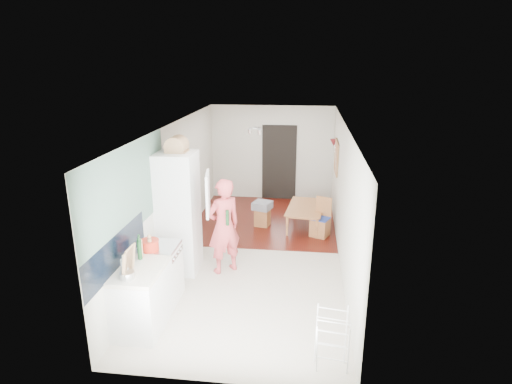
% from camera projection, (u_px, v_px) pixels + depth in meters
% --- Properties ---
extents(room_shell, '(3.20, 7.00, 2.50)m').
position_uv_depth(room_shell, '(256.00, 193.00, 7.98)').
color(room_shell, beige).
rests_on(room_shell, ground).
extents(floor, '(3.20, 7.00, 0.01)m').
position_uv_depth(floor, '(256.00, 254.00, 8.35)').
color(floor, '#BAAFA0').
rests_on(floor, ground).
extents(wood_floor_overlay, '(3.20, 3.30, 0.01)m').
position_uv_depth(wood_floor_overlay, '(265.00, 220.00, 10.10)').
color(wood_floor_overlay, '#521208').
rests_on(wood_floor_overlay, room_shell).
extents(sage_wall_panel, '(0.02, 3.00, 1.30)m').
position_uv_depth(sage_wall_panel, '(129.00, 191.00, 6.08)').
color(sage_wall_panel, slate).
rests_on(sage_wall_panel, room_shell).
extents(tile_splashback, '(0.02, 1.90, 0.50)m').
position_uv_depth(tile_splashback, '(117.00, 252.00, 5.77)').
color(tile_splashback, black).
rests_on(tile_splashback, room_shell).
extents(doorway_recess, '(0.90, 0.04, 2.00)m').
position_uv_depth(doorway_recess, '(279.00, 163.00, 11.32)').
color(doorway_recess, black).
rests_on(doorway_recess, room_shell).
extents(base_cabinet, '(0.60, 0.90, 0.86)m').
position_uv_depth(base_cabinet, '(142.00, 300.00, 5.95)').
color(base_cabinet, white).
rests_on(base_cabinet, room_shell).
extents(worktop, '(0.62, 0.92, 0.06)m').
position_uv_depth(worktop, '(139.00, 271.00, 5.82)').
color(worktop, beige).
rests_on(worktop, room_shell).
extents(range_cooker, '(0.60, 0.60, 0.88)m').
position_uv_depth(range_cooker, '(160.00, 274.00, 6.66)').
color(range_cooker, white).
rests_on(range_cooker, room_shell).
extents(cooker_top, '(0.60, 0.60, 0.04)m').
position_uv_depth(cooker_top, '(158.00, 247.00, 6.52)').
color(cooker_top, silver).
rests_on(cooker_top, room_shell).
extents(fridge_housing, '(0.66, 0.66, 2.15)m').
position_uv_depth(fridge_housing, '(178.00, 213.00, 7.43)').
color(fridge_housing, white).
rests_on(fridge_housing, room_shell).
extents(fridge_door, '(0.14, 0.56, 0.70)m').
position_uv_depth(fridge_door, '(208.00, 194.00, 6.94)').
color(fridge_door, white).
rests_on(fridge_door, room_shell).
extents(fridge_interior, '(0.02, 0.52, 0.66)m').
position_uv_depth(fridge_interior, '(194.00, 188.00, 7.26)').
color(fridge_interior, white).
rests_on(fridge_interior, room_shell).
extents(pinboard, '(0.03, 0.90, 0.70)m').
position_uv_depth(pinboard, '(337.00, 157.00, 9.51)').
color(pinboard, tan).
rests_on(pinboard, room_shell).
extents(pinboard_frame, '(0.00, 0.94, 0.74)m').
position_uv_depth(pinboard_frame, '(336.00, 157.00, 9.51)').
color(pinboard_frame, '#A36334').
rests_on(pinboard_frame, room_shell).
extents(wall_sconce, '(0.18, 0.18, 0.16)m').
position_uv_depth(wall_sconce, '(334.00, 143.00, 10.07)').
color(wall_sconce, maroon).
rests_on(wall_sconce, room_shell).
extents(person, '(0.88, 0.84, 2.03)m').
position_uv_depth(person, '(224.00, 218.00, 7.39)').
color(person, '#D54B50').
rests_on(person, floor).
extents(dining_table, '(0.77, 1.23, 0.41)m').
position_uv_depth(dining_table, '(306.00, 218.00, 9.62)').
color(dining_table, '#A36334').
rests_on(dining_table, floor).
extents(dining_chair, '(0.46, 0.46, 0.84)m').
position_uv_depth(dining_chair, '(320.00, 218.00, 9.05)').
color(dining_chair, '#A36334').
rests_on(dining_chair, floor).
extents(stool, '(0.36, 0.36, 0.40)m').
position_uv_depth(stool, '(262.00, 217.00, 9.68)').
color(stool, '#A36334').
rests_on(stool, floor).
extents(grey_drape, '(0.48, 0.48, 0.17)m').
position_uv_depth(grey_drape, '(262.00, 205.00, 9.61)').
color(grey_drape, slate).
rests_on(grey_drape, stool).
extents(drying_rack, '(0.44, 0.41, 0.76)m').
position_uv_depth(drying_rack, '(332.00, 341.00, 5.17)').
color(drying_rack, white).
rests_on(drying_rack, floor).
extents(bread_bin, '(0.39, 0.37, 0.19)m').
position_uv_depth(bread_bin, '(177.00, 146.00, 7.15)').
color(bread_bin, tan).
rests_on(bread_bin, fridge_housing).
extents(red_casserole, '(0.31, 0.31, 0.16)m').
position_uv_depth(red_casserole, '(150.00, 245.00, 6.34)').
color(red_casserole, red).
rests_on(red_casserole, cooker_top).
extents(steel_pan, '(0.24, 0.24, 0.10)m').
position_uv_depth(steel_pan, '(127.00, 275.00, 5.54)').
color(steel_pan, silver).
rests_on(steel_pan, worktop).
extents(held_bottle, '(0.06, 0.06, 0.27)m').
position_uv_depth(held_bottle, '(227.00, 218.00, 7.22)').
color(held_bottle, '#173F1C').
rests_on(held_bottle, person).
extents(bottle_a, '(0.06, 0.06, 0.27)m').
position_uv_depth(bottle_a, '(140.00, 250.00, 6.05)').
color(bottle_a, '#173F1C').
rests_on(bottle_a, worktop).
extents(bottle_b, '(0.08, 0.08, 0.29)m').
position_uv_depth(bottle_b, '(140.00, 249.00, 6.08)').
color(bottle_b, '#173F1C').
rests_on(bottle_b, worktop).
extents(bottle_c, '(0.10, 0.10, 0.23)m').
position_uv_depth(bottle_c, '(125.00, 268.00, 5.59)').
color(bottle_c, beige).
rests_on(bottle_c, worktop).
extents(pepper_mill_front, '(0.06, 0.06, 0.23)m').
position_uv_depth(pepper_mill_front, '(141.00, 250.00, 6.10)').
color(pepper_mill_front, tan).
rests_on(pepper_mill_front, worktop).
extents(pepper_mill_back, '(0.06, 0.06, 0.22)m').
position_uv_depth(pepper_mill_back, '(150.00, 245.00, 6.28)').
color(pepper_mill_back, tan).
rests_on(pepper_mill_back, worktop).
extents(chopping_boards, '(0.07, 0.28, 0.38)m').
position_uv_depth(chopping_boards, '(129.00, 261.00, 5.60)').
color(chopping_boards, tan).
rests_on(chopping_boards, worktop).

